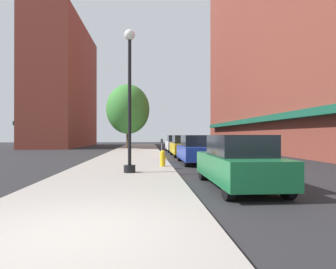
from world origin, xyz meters
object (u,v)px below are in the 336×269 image
object	(u,v)px
lamppost	(130,98)
tree_near	(128,109)
car_yellow	(183,146)
car_white	(175,144)
car_green	(238,162)
car_blue	(196,150)
fire_hydrant	(163,158)
parking_meter_near	(162,147)

from	to	relation	value
lamppost	tree_near	xyz separation A→B (m)	(-1.54, 21.02, 1.51)
car_yellow	car_white	bearing A→B (deg)	92.22
lamppost	car_green	distance (m)	5.24
car_green	car_yellow	xyz separation A→B (m)	(0.00, 13.08, 0.00)
lamppost	car_blue	size ratio (longest dim) A/B	1.37
car_green	car_yellow	world-z (taller)	same
fire_hydrant	parking_meter_near	world-z (taller)	parking_meter_near
parking_meter_near	car_yellow	size ratio (longest dim) A/B	0.30
car_yellow	car_blue	bearing A→B (deg)	-87.78
car_green	car_blue	world-z (taller)	same
parking_meter_near	tree_near	world-z (taller)	tree_near
lamppost	tree_near	world-z (taller)	tree_near
tree_near	car_green	size ratio (longest dim) A/B	1.75
car_green	car_yellow	distance (m)	13.08
parking_meter_near	car_blue	world-z (taller)	car_blue
parking_meter_near	car_yellow	xyz separation A→B (m)	(1.95, 4.78, -0.14)
parking_meter_near	tree_near	xyz separation A→B (m)	(-3.15, 15.72, 3.77)
tree_near	lamppost	bearing A→B (deg)	-85.80
parking_meter_near	car_blue	size ratio (longest dim) A/B	0.30
parking_meter_near	car_green	xyz separation A→B (m)	(1.95, -8.30, -0.14)
fire_hydrant	tree_near	distance (m)	19.58
parking_meter_near	car_yellow	world-z (taller)	car_yellow
tree_near	car_white	bearing A→B (deg)	-44.18
car_white	lamppost	bearing A→B (deg)	-102.44
parking_meter_near	car_white	xyz separation A→B (m)	(1.95, 10.76, -0.14)
tree_near	car_blue	world-z (taller)	tree_near
car_yellow	car_white	xyz separation A→B (m)	(0.00, 5.99, 0.00)
car_green	tree_near	bearing A→B (deg)	102.18
car_white	car_blue	bearing A→B (deg)	-89.95
fire_hydrant	lamppost	bearing A→B (deg)	-124.84
lamppost	car_blue	world-z (taller)	lamppost
fire_hydrant	car_white	distance (m)	14.08
lamppost	car_green	size ratio (longest dim) A/B	1.37
fire_hydrant	car_green	xyz separation A→B (m)	(2.07, -5.14, 0.29)
car_yellow	car_white	size ratio (longest dim) A/B	1.00
lamppost	car_white	bearing A→B (deg)	77.51
fire_hydrant	car_blue	world-z (taller)	car_blue
fire_hydrant	car_green	distance (m)	5.55
lamppost	car_white	size ratio (longest dim) A/B	1.37
tree_near	car_white	xyz separation A→B (m)	(5.10, -4.96, -3.91)
car_yellow	car_green	bearing A→B (deg)	-87.78
car_yellow	lamppost	bearing A→B (deg)	-107.23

